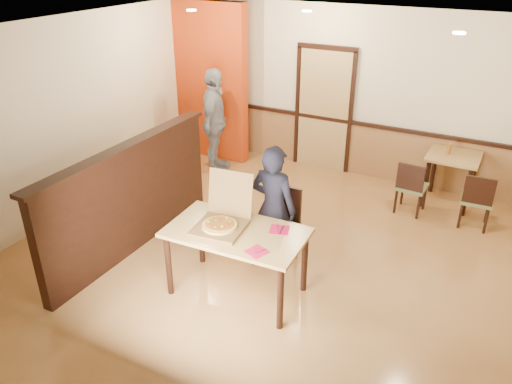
# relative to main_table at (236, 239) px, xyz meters

# --- Properties ---
(floor) EXTENTS (7.00, 7.00, 0.00)m
(floor) POSITION_rel_main_table_xyz_m (0.32, 0.41, -0.71)
(floor) COLOR #C0884A
(floor) RESTS_ON ground
(ceiling) EXTENTS (7.00, 7.00, 0.00)m
(ceiling) POSITION_rel_main_table_xyz_m (0.32, 0.41, 2.09)
(ceiling) COLOR black
(ceiling) RESTS_ON wall_back
(wall_back) EXTENTS (7.00, 0.00, 7.00)m
(wall_back) POSITION_rel_main_table_xyz_m (0.32, 3.91, 0.69)
(wall_back) COLOR #FFF4C7
(wall_back) RESTS_ON floor
(wall_left) EXTENTS (0.00, 7.00, 7.00)m
(wall_left) POSITION_rel_main_table_xyz_m (-3.18, 0.41, 0.69)
(wall_left) COLOR #FFF4C7
(wall_left) RESTS_ON floor
(wainscot_back) EXTENTS (7.00, 0.04, 0.90)m
(wainscot_back) POSITION_rel_main_table_xyz_m (0.32, 3.88, -0.26)
(wainscot_back) COLOR olive
(wainscot_back) RESTS_ON floor
(chair_rail_back) EXTENTS (7.00, 0.06, 0.06)m
(chair_rail_back) POSITION_rel_main_table_xyz_m (0.32, 3.86, 0.21)
(chair_rail_back) COLOR black
(chair_rail_back) RESTS_ON wall_back
(back_door) EXTENTS (0.90, 0.06, 2.10)m
(back_door) POSITION_rel_main_table_xyz_m (-0.48, 3.87, 0.34)
(back_door) COLOR tan
(back_door) RESTS_ON wall_back
(booth_partition) EXTENTS (0.20, 3.10, 1.44)m
(booth_partition) POSITION_rel_main_table_xyz_m (-1.68, 0.21, 0.03)
(booth_partition) COLOR black
(booth_partition) RESTS_ON floor
(red_accent_panel) EXTENTS (1.60, 0.20, 2.78)m
(red_accent_panel) POSITION_rel_main_table_xyz_m (-2.58, 3.41, 0.69)
(red_accent_panel) COLOR #B5350C
(red_accent_panel) RESTS_ON floor
(spot_a) EXTENTS (0.14, 0.14, 0.02)m
(spot_a) POSITION_rel_main_table_xyz_m (-1.98, 2.21, 2.07)
(spot_a) COLOR beige
(spot_a) RESTS_ON ceiling
(spot_b) EXTENTS (0.14, 0.14, 0.02)m
(spot_b) POSITION_rel_main_table_xyz_m (-0.48, 2.91, 2.07)
(spot_b) COLOR beige
(spot_b) RESTS_ON ceiling
(spot_c) EXTENTS (0.14, 0.14, 0.02)m
(spot_c) POSITION_rel_main_table_xyz_m (1.72, 1.91, 2.07)
(spot_c) COLOR beige
(spot_c) RESTS_ON ceiling
(main_table) EXTENTS (1.57, 0.95, 0.82)m
(main_table) POSITION_rel_main_table_xyz_m (0.00, 0.00, 0.00)
(main_table) COLOR tan
(main_table) RESTS_ON floor
(diner_chair) EXTENTS (0.50, 0.50, 0.98)m
(diner_chair) POSITION_rel_main_table_xyz_m (0.12, 0.84, -0.17)
(diner_chair) COLOR olive
(diner_chair) RESTS_ON floor
(side_chair_left) EXTENTS (0.43, 0.43, 0.83)m
(side_chair_left) POSITION_rel_main_table_xyz_m (1.32, 2.85, -0.26)
(side_chair_left) COLOR olive
(side_chair_left) RESTS_ON floor
(side_chair_right) EXTENTS (0.43, 0.43, 0.83)m
(side_chair_right) POSITION_rel_main_table_xyz_m (2.23, 2.85, -0.25)
(side_chair_right) COLOR olive
(side_chair_right) RESTS_ON floor
(side_table) EXTENTS (0.76, 0.76, 0.80)m
(side_table) POSITION_rel_main_table_xyz_m (1.77, 3.46, -0.09)
(side_table) COLOR tan
(side_table) RESTS_ON floor
(diner) EXTENTS (0.60, 0.41, 1.60)m
(diner) POSITION_rel_main_table_xyz_m (0.12, 0.68, 0.09)
(diner) COLOR black
(diner) RESTS_ON floor
(passerby) EXTENTS (0.78, 1.15, 1.82)m
(passerby) POSITION_rel_main_table_xyz_m (-2.05, 2.81, 0.20)
(passerby) COLOR gray
(passerby) RESTS_ON floor
(pizza_box) EXTENTS (0.60, 0.69, 0.56)m
(pizza_box) POSITION_rel_main_table_xyz_m (-0.18, -0.00, 0.18)
(pizza_box) COLOR brown
(pizza_box) RESTS_ON main_table
(pizza) EXTENTS (0.45, 0.45, 0.03)m
(pizza) POSITION_rel_main_table_xyz_m (-0.18, -0.06, 0.16)
(pizza) COLOR #F4CC59
(pizza) RESTS_ON pizza_box
(napkin_near) EXTENTS (0.26, 0.26, 0.01)m
(napkin_near) POSITION_rel_main_table_xyz_m (0.39, -0.26, 0.11)
(napkin_near) COLOR red
(napkin_near) RESTS_ON main_table
(napkin_far) EXTENTS (0.26, 0.26, 0.01)m
(napkin_far) POSITION_rel_main_table_xyz_m (0.41, 0.24, 0.11)
(napkin_far) COLOR red
(napkin_far) RESTS_ON main_table
(condiment) EXTENTS (0.06, 0.06, 0.16)m
(condiment) POSITION_rel_main_table_xyz_m (1.68, 3.48, 0.17)
(condiment) COLOR #8F561A
(condiment) RESTS_ON side_table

